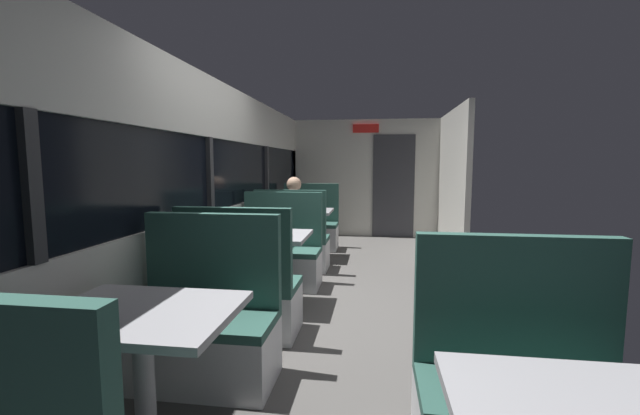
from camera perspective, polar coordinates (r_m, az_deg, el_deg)
name	(u,v)px	position (r m, az deg, el deg)	size (l,w,h in m)	color
ground_plane	(352,312)	(4.09, 4.54, -14.52)	(3.30, 9.20, 0.02)	#514F4C
carriage_window_panel_left	(208,197)	(4.18, -15.58, 1.47)	(0.09, 8.48, 2.30)	beige
carriage_end_bulkhead	(368,179)	(8.02, 6.86, 4.03)	(2.90, 0.11, 2.30)	beige
carriage_aisle_panel_right	(452,181)	(6.94, 18.25, 3.53)	(0.08, 2.40, 2.30)	beige
dining_table_near_window	(142,329)	(2.21, -23.95, -15.52)	(0.90, 0.70, 0.74)	#9E9EA3
bench_near_window_facing_entry	(205,332)	(2.90, -16.03, -16.57)	(0.95, 0.50, 1.10)	silver
dining_table_mid_window	(263,244)	(4.09, -8.02, -5.10)	(0.90, 0.70, 0.74)	#9E9EA3
bench_mid_window_facing_end	(241,296)	(3.52, -11.15, -12.26)	(0.95, 0.50, 1.10)	silver
bench_mid_window_facing_entry	(280,258)	(4.81, -5.66, -7.14)	(0.95, 0.50, 1.10)	silver
dining_table_far_window	(302,216)	(6.13, -2.55, -1.27)	(0.90, 0.70, 0.74)	#9E9EA3
bench_far_window_facing_end	(293,246)	(5.50, -3.88, -5.43)	(0.95, 0.50, 1.10)	silver
bench_far_window_facing_entry	(310,229)	(6.85, -1.47, -3.10)	(0.95, 0.50, 1.10)	silver
bench_front_aisle_facing_entry	(522,409)	(2.24, 26.77, -24.12)	(0.95, 0.50, 1.10)	silver
seated_passenger	(294,230)	(5.53, -3.74, -3.16)	(0.47, 0.55, 1.26)	#26262D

